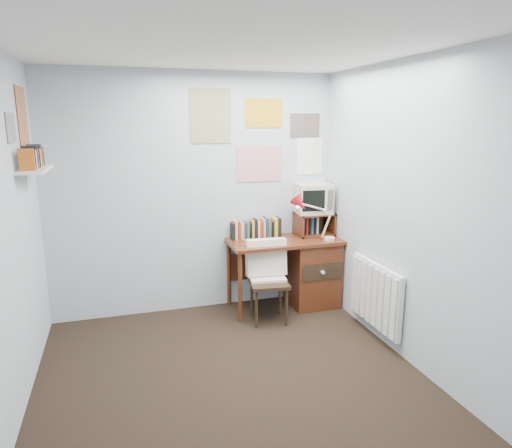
{
  "coord_description": "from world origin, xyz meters",
  "views": [
    {
      "loc": [
        -0.78,
        -2.94,
        2.0
      ],
      "look_at": [
        0.4,
        0.9,
        1.09
      ],
      "focal_mm": 32.0,
      "sensor_mm": 36.0,
      "label": 1
    }
  ],
  "objects": [
    {
      "name": "ground",
      "position": [
        0.0,
        0.0,
        0.0
      ],
      "size": [
        3.5,
        3.5,
        0.0
      ],
      "primitive_type": "plane",
      "color": "black",
      "rests_on": "ground"
    },
    {
      "name": "radiator",
      "position": [
        1.46,
        0.55,
        0.42
      ],
      "size": [
        0.09,
        0.8,
        0.6
      ],
      "primitive_type": "cube",
      "color": "white",
      "rests_on": "right_wall"
    },
    {
      "name": "desk_chair",
      "position": [
        0.62,
        1.18,
        0.4
      ],
      "size": [
        0.46,
        0.44,
        0.8
      ],
      "primitive_type": "cube",
      "rotation": [
        0.0,
        0.0,
        -0.13
      ],
      "color": "black",
      "rests_on": "ground"
    },
    {
      "name": "wall_shelf",
      "position": [
        -1.4,
        1.1,
        1.62
      ],
      "size": [
        0.2,
        0.62,
        0.24
      ],
      "primitive_type": "cube",
      "color": "white",
      "rests_on": "left_wall"
    },
    {
      "name": "posters_back",
      "position": [
        0.7,
        1.74,
        1.85
      ],
      "size": [
        1.2,
        0.01,
        0.9
      ],
      "primitive_type": "cube",
      "color": "white",
      "rests_on": "back_wall"
    },
    {
      "name": "back_wall",
      "position": [
        0.0,
        1.75,
        1.25
      ],
      "size": [
        3.0,
        0.02,
        2.5
      ],
      "primitive_type": "cube",
      "color": "#ABB9C4",
      "rests_on": "ground"
    },
    {
      "name": "desk",
      "position": [
        1.17,
        1.48,
        0.41
      ],
      "size": [
        1.2,
        0.55,
        0.76
      ],
      "color": "#5F2B15",
      "rests_on": "ground"
    },
    {
      "name": "ceiling",
      "position": [
        0.0,
        0.0,
        2.5
      ],
      "size": [
        3.0,
        3.5,
        0.02
      ],
      "primitive_type": "cube",
      "color": "white",
      "rests_on": "back_wall"
    },
    {
      "name": "tv_riser",
      "position": [
        1.29,
        1.59,
        0.89
      ],
      "size": [
        0.4,
        0.3,
        0.25
      ],
      "primitive_type": "cube",
      "color": "#5F2B15",
      "rests_on": "desk"
    },
    {
      "name": "desk_lamp",
      "position": [
        1.35,
        1.33,
        0.97
      ],
      "size": [
        0.34,
        0.31,
        0.43
      ],
      "primitive_type": "cube",
      "rotation": [
        0.0,
        0.0,
        0.18
      ],
      "color": "red",
      "rests_on": "desk"
    },
    {
      "name": "right_wall",
      "position": [
        1.5,
        0.0,
        1.25
      ],
      "size": [
        0.02,
        3.5,
        2.5
      ],
      "primitive_type": "cube",
      "color": "#ABB9C4",
      "rests_on": "ground"
    },
    {
      "name": "posters_left",
      "position": [
        -1.49,
        1.1,
        2.0
      ],
      "size": [
        0.01,
        0.7,
        0.6
      ],
      "primitive_type": "cube",
      "color": "white",
      "rests_on": "left_wall"
    },
    {
      "name": "book_row",
      "position": [
        0.66,
        1.66,
        0.87
      ],
      "size": [
        0.6,
        0.14,
        0.22
      ],
      "primitive_type": "cube",
      "color": "#5F2B15",
      "rests_on": "desk"
    },
    {
      "name": "crt_tv",
      "position": [
        1.27,
        1.61,
        1.19
      ],
      "size": [
        0.41,
        0.38,
        0.35
      ],
      "primitive_type": "cube",
      "rotation": [
        0.0,
        0.0,
        -0.1
      ],
      "color": "beige",
      "rests_on": "tv_riser"
    }
  ]
}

